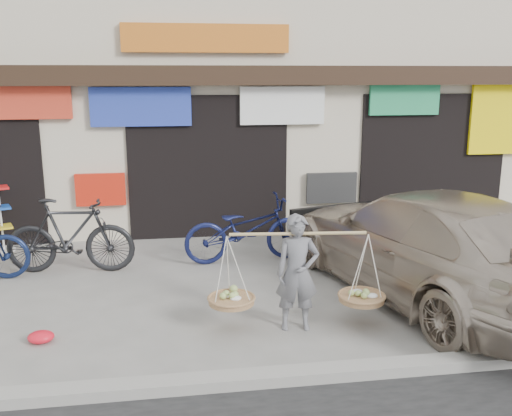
{
  "coord_description": "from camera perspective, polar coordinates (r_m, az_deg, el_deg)",
  "views": [
    {
      "loc": [
        -0.73,
        -7.19,
        3.09
      ],
      "look_at": [
        0.51,
        0.9,
        1.15
      ],
      "focal_mm": 40.0,
      "sensor_mm": 36.0,
      "label": 1
    }
  ],
  "objects": [
    {
      "name": "ground",
      "position": [
        7.86,
        -2.75,
        -9.84
      ],
      "size": [
        70.0,
        70.0,
        0.0
      ],
      "primitive_type": "plane",
      "color": "gray",
      "rests_on": "ground"
    },
    {
      "name": "red_bag",
      "position": [
        7.32,
        -20.71,
        -11.97
      ],
      "size": [
        0.31,
        0.25,
        0.14
      ],
      "primitive_type": "ellipsoid",
      "color": "red",
      "rests_on": "ground"
    },
    {
      "name": "display_rack",
      "position": [
        11.0,
        -24.13,
        -1.1
      ],
      "size": [
        0.44,
        0.44,
        1.41
      ],
      "rotation": [
        0.0,
        0.0,
        0.37
      ],
      "color": "silver",
      "rests_on": "ground"
    },
    {
      "name": "street_vendor",
      "position": [
        7.01,
        4.14,
        -6.98
      ],
      "size": [
        2.16,
        0.72,
        1.45
      ],
      "rotation": [
        0.0,
        0.0,
        -0.1
      ],
      "color": "slate",
      "rests_on": "ground"
    },
    {
      "name": "bike_2",
      "position": [
        9.52,
        -0.92,
        -2.13
      ],
      "size": [
        2.17,
        0.93,
        1.11
      ],
      "primitive_type": "imported",
      "rotation": [
        0.0,
        0.0,
        1.66
      ],
      "color": "#10153D",
      "rests_on": "ground"
    },
    {
      "name": "kerb",
      "position": [
        6.05,
        -0.67,
        -16.72
      ],
      "size": [
        70.0,
        0.25,
        0.12
      ],
      "primitive_type": "cube",
      "color": "gray",
      "rests_on": "ground"
    },
    {
      "name": "bike_1",
      "position": [
        9.43,
        -18.09,
        -2.64
      ],
      "size": [
        2.05,
        0.77,
        1.2
      ],
      "primitive_type": "imported",
      "rotation": [
        0.0,
        0.0,
        1.47
      ],
      "color": "black",
      "rests_on": "ground"
    },
    {
      "name": "suv",
      "position": [
        8.4,
        16.44,
        -3.36
      ],
      "size": [
        3.4,
        5.59,
        1.52
      ],
      "rotation": [
        0.0,
        0.0,
        3.4
      ],
      "color": "#B3A390",
      "rests_on": "ground"
    },
    {
      "name": "shophouse_block",
      "position": [
        13.63,
        -5.86,
        14.77
      ],
      "size": [
        14.0,
        6.32,
        7.0
      ],
      "color": "beige",
      "rests_on": "ground"
    }
  ]
}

